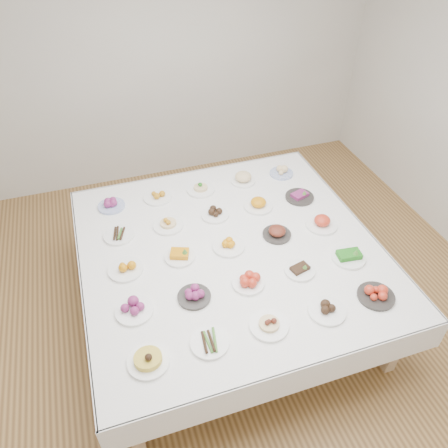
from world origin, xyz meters
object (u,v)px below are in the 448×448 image
object	(u,v)px
dish_0	(147,356)
dish_24	(282,170)
display_table	(230,252)
dish_12	(229,244)

from	to	relation	value
dish_0	dish_24	bearing A→B (deg)	45.36
dish_0	dish_24	distance (m)	2.40
display_table	dish_12	bearing A→B (deg)	-173.31
display_table	dish_12	distance (m)	0.10
dish_24	display_table	bearing A→B (deg)	-134.77
display_table	dish_0	distance (m)	1.21
dish_0	dish_12	distance (m)	1.19
dish_12	dish_24	size ratio (longest dim) A/B	1.13
display_table	dish_0	bearing A→B (deg)	-134.51
display_table	dish_24	bearing A→B (deg)	45.23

